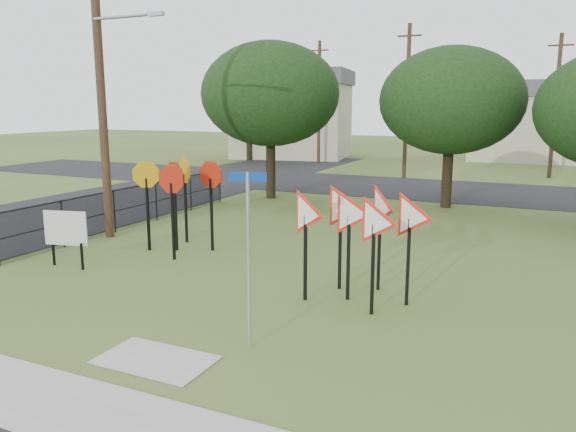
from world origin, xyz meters
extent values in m
plane|color=#415921|center=(0.00, 0.00, 0.00)|extent=(140.00, 140.00, 0.00)
cube|color=#9C9C93|center=(0.00, -4.20, 0.01)|extent=(30.00, 1.60, 0.02)
cube|color=black|center=(-12.00, 10.00, 0.01)|extent=(8.00, 50.00, 0.02)
cube|color=black|center=(0.00, 20.00, 0.01)|extent=(60.00, 8.00, 0.02)
cube|color=#9C9C93|center=(0.00, -2.40, 0.01)|extent=(2.00, 1.20, 0.02)
cylinder|color=#A0A3A9|center=(1.21, -1.20, 1.61)|extent=(0.06, 0.06, 3.23)
cube|color=navy|center=(1.21, -1.20, 3.14)|extent=(0.62, 0.28, 0.17)
cube|color=black|center=(-4.19, 3.99, 1.11)|extent=(0.07, 0.07, 2.22)
cube|color=black|center=(-3.19, 4.43, 1.11)|extent=(0.07, 0.07, 2.22)
cube|color=black|center=(-3.63, 3.10, 1.11)|extent=(0.07, 0.07, 2.22)
cube|color=black|center=(-4.97, 3.65, 1.11)|extent=(0.07, 0.07, 2.22)
cube|color=black|center=(-4.52, 4.99, 1.11)|extent=(0.07, 0.07, 2.22)
cube|color=black|center=(1.13, 1.55, 0.98)|extent=(0.07, 0.07, 1.96)
cube|color=black|center=(2.00, 1.99, 0.98)|extent=(0.07, 0.07, 1.96)
cube|color=black|center=(2.76, 1.34, 0.98)|extent=(0.07, 0.07, 1.96)
cube|color=black|center=(1.57, 2.64, 0.98)|extent=(0.07, 0.07, 1.96)
cube|color=black|center=(2.44, 2.97, 0.98)|extent=(0.07, 0.07, 1.96)
cube|color=black|center=(3.31, 2.21, 0.98)|extent=(0.07, 0.07, 1.96)
cube|color=black|center=(-6.31, 1.21, 0.37)|extent=(0.05, 0.05, 0.73)
cube|color=black|center=(-5.26, 1.21, 0.37)|extent=(0.05, 0.05, 0.73)
cube|color=silver|center=(-5.78, 1.21, 1.10)|extent=(1.23, 0.33, 0.94)
cylinder|color=#44301F|center=(-7.30, 4.50, 5.00)|extent=(0.28, 0.28, 10.00)
cylinder|color=#A0A3A9|center=(-6.10, 4.40, 7.00)|extent=(2.40, 0.10, 0.10)
cube|color=#A0A3A9|center=(-4.90, 4.40, 7.00)|extent=(0.50, 0.18, 0.12)
cylinder|color=#44301F|center=(-2.00, 24.00, 4.50)|extent=(0.24, 0.24, 9.00)
cube|color=#44301F|center=(-2.00, 24.00, 8.30)|extent=(1.40, 0.10, 0.10)
cylinder|color=#44301F|center=(6.00, 28.00, 4.25)|extent=(0.24, 0.24, 8.50)
cube|color=#44301F|center=(6.00, 28.00, 7.80)|extent=(1.40, 0.10, 0.10)
cylinder|color=#44301F|center=(-10.00, 30.00, 4.50)|extent=(0.24, 0.24, 9.00)
cube|color=#44301F|center=(-10.00, 30.00, 8.30)|extent=(1.40, 0.10, 0.10)
cylinder|color=black|center=(-7.60, 2.80, 0.75)|extent=(0.05, 0.05, 1.50)
cylinder|color=black|center=(-7.60, 5.10, 0.75)|extent=(0.05, 0.05, 1.50)
cylinder|color=black|center=(-7.60, 7.40, 0.75)|extent=(0.05, 0.05, 1.50)
cylinder|color=black|center=(-7.60, 9.70, 0.75)|extent=(0.05, 0.05, 1.50)
cylinder|color=black|center=(-7.60, 12.00, 0.75)|extent=(0.05, 0.05, 1.50)
cube|color=black|center=(-7.60, 6.25, 1.46)|extent=(0.03, 11.50, 0.03)
cube|color=black|center=(-7.60, 6.25, 0.75)|extent=(0.03, 11.50, 0.03)
cube|color=black|center=(-7.60, 6.25, 0.75)|extent=(0.01, 11.50, 1.50)
cube|color=#B7B493|center=(-14.00, 34.00, 3.00)|extent=(10.08, 8.46, 6.00)
cube|color=#4E4D53|center=(-14.00, 34.00, 6.60)|extent=(10.58, 8.88, 1.20)
cube|color=#B7B493|center=(4.00, 40.00, 2.50)|extent=(8.00, 8.00, 5.00)
cube|color=#4E4D53|center=(4.00, 40.00, 5.60)|extent=(8.40, 8.40, 1.20)
cylinder|color=black|center=(-6.00, 14.00, 1.31)|extent=(0.44, 0.44, 2.62)
ellipsoid|color=black|center=(-6.00, 14.00, 4.87)|extent=(6.40, 6.40, 4.80)
cylinder|color=black|center=(2.00, 15.00, 1.22)|extent=(0.44, 0.44, 2.45)
ellipsoid|color=black|center=(2.00, 15.00, 4.55)|extent=(6.00, 6.00, 4.50)
cylinder|color=black|center=(-16.00, 30.00, 1.40)|extent=(0.44, 0.44, 2.80)
ellipsoid|color=black|center=(-16.00, 30.00, 5.18)|extent=(6.80, 6.80, 5.10)
camera|label=1|loc=(5.93, -9.66, 4.37)|focal=35.00mm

